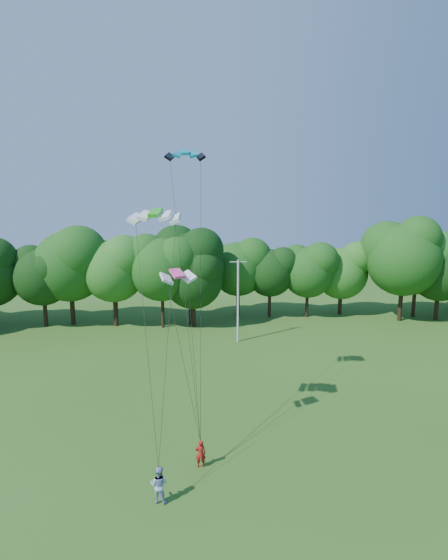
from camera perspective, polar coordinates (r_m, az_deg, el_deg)
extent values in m
plane|color=#2F5617|center=(21.85, -1.98, -32.49)|extent=(160.00, 160.00, 0.00)
cylinder|color=beige|center=(45.98, 1.84, -2.78)|extent=(0.22, 0.22, 8.81)
cube|color=beige|center=(45.21, 1.87, 2.39)|extent=(1.76, 0.25, 0.08)
imported|color=#A51815|center=(26.47, -3.08, -21.70)|extent=(0.60, 0.40, 1.63)
imported|color=#94A4CD|center=(24.17, -8.51, -24.90)|extent=(1.10, 0.98, 1.90)
cube|color=#0581A2|center=(29.45, -5.10, 16.32)|extent=(2.58, 1.29, 0.51)
cube|color=green|center=(25.14, -8.96, 8.70)|extent=(3.13, 1.92, 0.53)
cube|color=#FF469B|center=(24.78, -6.13, 0.85)|extent=(2.19, 1.60, 0.47)
cylinder|color=black|center=(53.06, -4.40, -3.39)|extent=(0.42, 0.42, 4.55)
ellipsoid|color=black|center=(51.97, -4.50, 3.04)|extent=(9.09, 9.09, 9.92)
cylinder|color=#332214|center=(61.48, 23.55, -2.62)|extent=(0.48, 0.48, 3.95)
ellipsoid|color=#24671F|center=(60.61, 23.90, 2.18)|extent=(7.89, 7.89, 8.61)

